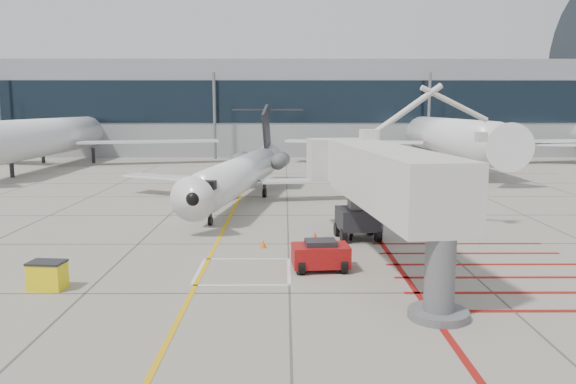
{
  "coord_description": "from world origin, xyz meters",
  "views": [
    {
      "loc": [
        -0.17,
        -25.08,
        7.2
      ],
      "look_at": [
        0.0,
        6.0,
        2.5
      ],
      "focal_mm": 35.0,
      "sensor_mm": 36.0,
      "label": 1
    }
  ],
  "objects_px": {
    "regional_jet": "(234,157)",
    "spill_bin": "(47,275)",
    "pushback_tug": "(321,254)",
    "jet_bridge": "(389,189)"
  },
  "relations": [
    {
      "from": "regional_jet",
      "to": "jet_bridge",
      "type": "distance_m",
      "value": 17.74
    },
    {
      "from": "pushback_tug",
      "to": "spill_bin",
      "type": "height_order",
      "value": "pushback_tug"
    },
    {
      "from": "pushback_tug",
      "to": "spill_bin",
      "type": "xyz_separation_m",
      "value": [
        -11.06,
        -2.61,
        -0.15
      ]
    },
    {
      "from": "jet_bridge",
      "to": "pushback_tug",
      "type": "bearing_deg",
      "value": -179.87
    },
    {
      "from": "regional_jet",
      "to": "pushback_tug",
      "type": "bearing_deg",
      "value": -63.59
    },
    {
      "from": "pushback_tug",
      "to": "spill_bin",
      "type": "distance_m",
      "value": 11.36
    },
    {
      "from": "regional_jet",
      "to": "pushback_tug",
      "type": "relative_size",
      "value": 11.09
    },
    {
      "from": "pushback_tug",
      "to": "spill_bin",
      "type": "relative_size",
      "value": 1.87
    },
    {
      "from": "jet_bridge",
      "to": "pushback_tug",
      "type": "height_order",
      "value": "jet_bridge"
    },
    {
      "from": "regional_jet",
      "to": "spill_bin",
      "type": "distance_m",
      "value": 19.77
    }
  ]
}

